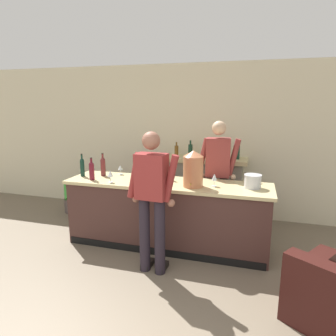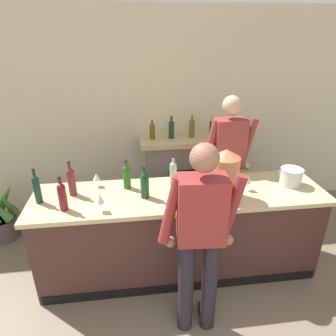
{
  "view_description": "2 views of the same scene",
  "coord_description": "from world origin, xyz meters",
  "px_view_note": "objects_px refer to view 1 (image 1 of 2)",
  "views": [
    {
      "loc": [
        1.13,
        -1.18,
        2.05
      ],
      "look_at": [
        -0.13,
        3.16,
        1.07
      ],
      "focal_mm": 32.0,
      "sensor_mm": 36.0,
      "label": 1
    },
    {
      "loc": [
        -0.49,
        0.18,
        2.42
      ],
      "look_at": [
        -0.09,
        3.23,
        1.02
      ],
      "focal_mm": 32.0,
      "sensor_mm": 36.0,
      "label": 2
    }
  ],
  "objects_px": {
    "wine_bottle_rose_blush": "(167,169)",
    "wine_glass_front_right": "(110,174)",
    "copper_dispenser": "(193,169)",
    "ice_bucket_steel": "(253,181)",
    "fireplace_stone": "(205,187)",
    "wine_glass_back_row": "(214,178)",
    "wine_bottle_burgundy_dark": "(103,166)",
    "potted_plant_corner": "(73,197)",
    "wine_bottle_riesling_slim": "(142,171)",
    "wine_bottle_cabernet_heavy": "(82,166)",
    "wine_glass_mid_counter": "(120,168)",
    "wine_bottle_chardonnay_pale": "(92,170)",
    "person_bartender": "(217,174)",
    "wine_bottle_merlot_tall": "(137,168)",
    "person_customer": "(152,197)"
  },
  "relations": [
    {
      "from": "person_customer",
      "to": "wine_glass_mid_counter",
      "type": "xyz_separation_m",
      "value": [
        -0.86,
        0.98,
        0.1
      ]
    },
    {
      "from": "wine_bottle_cabernet_heavy",
      "to": "wine_bottle_chardonnay_pale",
      "type": "distance_m",
      "value": 0.3
    },
    {
      "from": "fireplace_stone",
      "to": "wine_glass_front_right",
      "type": "height_order",
      "value": "fireplace_stone"
    },
    {
      "from": "wine_bottle_burgundy_dark",
      "to": "potted_plant_corner",
      "type": "bearing_deg",
      "value": 145.68
    },
    {
      "from": "wine_glass_back_row",
      "to": "wine_bottle_merlot_tall",
      "type": "bearing_deg",
      "value": 170.31
    },
    {
      "from": "wine_bottle_burgundy_dark",
      "to": "wine_bottle_merlot_tall",
      "type": "bearing_deg",
      "value": 7.97
    },
    {
      "from": "wine_glass_mid_counter",
      "to": "wine_glass_back_row",
      "type": "bearing_deg",
      "value": -10.48
    },
    {
      "from": "wine_bottle_rose_blush",
      "to": "wine_glass_front_right",
      "type": "relative_size",
      "value": 1.85
    },
    {
      "from": "ice_bucket_steel",
      "to": "wine_bottle_cabernet_heavy",
      "type": "bearing_deg",
      "value": -178.96
    },
    {
      "from": "fireplace_stone",
      "to": "wine_glass_back_row",
      "type": "distance_m",
      "value": 1.39
    },
    {
      "from": "person_bartender",
      "to": "fireplace_stone",
      "type": "bearing_deg",
      "value": 112.51
    },
    {
      "from": "wine_bottle_merlot_tall",
      "to": "wine_glass_back_row",
      "type": "bearing_deg",
      "value": -9.69
    },
    {
      "from": "wine_bottle_burgundy_dark",
      "to": "wine_glass_back_row",
      "type": "distance_m",
      "value": 1.73
    },
    {
      "from": "fireplace_stone",
      "to": "wine_glass_back_row",
      "type": "xyz_separation_m",
      "value": [
        0.31,
        -1.25,
        0.51
      ]
    },
    {
      "from": "wine_bottle_rose_blush",
      "to": "wine_bottle_burgundy_dark",
      "type": "relative_size",
      "value": 0.93
    },
    {
      "from": "wine_bottle_merlot_tall",
      "to": "wine_glass_front_right",
      "type": "height_order",
      "value": "wine_bottle_merlot_tall"
    },
    {
      "from": "person_customer",
      "to": "wine_bottle_cabernet_heavy",
      "type": "height_order",
      "value": "person_customer"
    },
    {
      "from": "wine_bottle_merlot_tall",
      "to": "wine_glass_mid_counter",
      "type": "relative_size",
      "value": 2.07
    },
    {
      "from": "wine_bottle_riesling_slim",
      "to": "wine_glass_back_row",
      "type": "relative_size",
      "value": 1.87
    },
    {
      "from": "wine_bottle_cabernet_heavy",
      "to": "potted_plant_corner",
      "type": "bearing_deg",
      "value": 132.76
    },
    {
      "from": "wine_bottle_rose_blush",
      "to": "wine_glass_back_row",
      "type": "bearing_deg",
      "value": -15.63
    },
    {
      "from": "wine_bottle_cabernet_heavy",
      "to": "wine_glass_back_row",
      "type": "bearing_deg",
      "value": -0.46
    },
    {
      "from": "wine_bottle_cabernet_heavy",
      "to": "fireplace_stone",
      "type": "bearing_deg",
      "value": 36.04
    },
    {
      "from": "fireplace_stone",
      "to": "wine_bottle_burgundy_dark",
      "type": "relative_size",
      "value": 4.06
    },
    {
      "from": "copper_dispenser",
      "to": "ice_bucket_steel",
      "type": "relative_size",
      "value": 2.13
    },
    {
      "from": "fireplace_stone",
      "to": "wine_bottle_rose_blush",
      "type": "height_order",
      "value": "fireplace_stone"
    },
    {
      "from": "wine_bottle_rose_blush",
      "to": "wine_glass_mid_counter",
      "type": "height_order",
      "value": "wine_bottle_rose_blush"
    },
    {
      "from": "copper_dispenser",
      "to": "ice_bucket_steel",
      "type": "distance_m",
      "value": 0.8
    },
    {
      "from": "wine_bottle_cabernet_heavy",
      "to": "wine_glass_front_right",
      "type": "height_order",
      "value": "wine_bottle_cabernet_heavy"
    },
    {
      "from": "wine_bottle_burgundy_dark",
      "to": "wine_glass_front_right",
      "type": "height_order",
      "value": "wine_bottle_burgundy_dark"
    },
    {
      "from": "ice_bucket_steel",
      "to": "wine_glass_mid_counter",
      "type": "relative_size",
      "value": 1.57
    },
    {
      "from": "person_customer",
      "to": "potted_plant_corner",
      "type": "bearing_deg",
      "value": 144.05
    },
    {
      "from": "copper_dispenser",
      "to": "wine_glass_mid_counter",
      "type": "relative_size",
      "value": 3.33
    },
    {
      "from": "copper_dispenser",
      "to": "wine_bottle_chardonnay_pale",
      "type": "bearing_deg",
      "value": -177.95
    },
    {
      "from": "wine_bottle_cabernet_heavy",
      "to": "wine_bottle_rose_blush",
      "type": "bearing_deg",
      "value": 8.18
    },
    {
      "from": "person_bartender",
      "to": "wine_bottle_merlot_tall",
      "type": "bearing_deg",
      "value": -162.64
    },
    {
      "from": "wine_bottle_riesling_slim",
      "to": "wine_bottle_burgundy_dark",
      "type": "distance_m",
      "value": 0.71
    },
    {
      "from": "person_bartender",
      "to": "wine_bottle_cabernet_heavy",
      "type": "relative_size",
      "value": 5.19
    },
    {
      "from": "wine_bottle_rose_blush",
      "to": "wine_bottle_burgundy_dark",
      "type": "height_order",
      "value": "wine_bottle_burgundy_dark"
    },
    {
      "from": "ice_bucket_steel",
      "to": "wine_bottle_riesling_slim",
      "type": "height_order",
      "value": "wine_bottle_riesling_slim"
    },
    {
      "from": "person_customer",
      "to": "wine_glass_back_row",
      "type": "relative_size",
      "value": 10.16
    },
    {
      "from": "person_bartender",
      "to": "ice_bucket_steel",
      "type": "distance_m",
      "value": 0.73
    },
    {
      "from": "copper_dispenser",
      "to": "wine_bottle_merlot_tall",
      "type": "distance_m",
      "value": 0.97
    },
    {
      "from": "fireplace_stone",
      "to": "ice_bucket_steel",
      "type": "bearing_deg",
      "value": -55.92
    },
    {
      "from": "fireplace_stone",
      "to": "wine_glass_mid_counter",
      "type": "distance_m",
      "value": 1.62
    },
    {
      "from": "wine_bottle_riesling_slim",
      "to": "wine_glass_front_right",
      "type": "distance_m",
      "value": 0.45
    },
    {
      "from": "person_customer",
      "to": "wine_glass_back_row",
      "type": "xyz_separation_m",
      "value": [
        0.64,
        0.7,
        0.12
      ]
    },
    {
      "from": "wine_bottle_cabernet_heavy",
      "to": "wine_glass_back_row",
      "type": "relative_size",
      "value": 2.03
    },
    {
      "from": "wine_bottle_rose_blush",
      "to": "wine_bottle_riesling_slim",
      "type": "bearing_deg",
      "value": -145.22
    },
    {
      "from": "fireplace_stone",
      "to": "wine_glass_back_row",
      "type": "relative_size",
      "value": 8.33
    }
  ]
}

